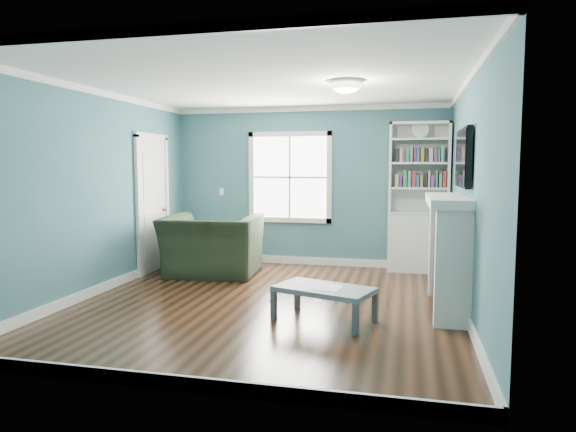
# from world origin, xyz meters

# --- Properties ---
(floor) EXTENTS (5.00, 5.00, 0.00)m
(floor) POSITION_xyz_m (0.00, 0.00, 0.00)
(floor) COLOR black
(floor) RESTS_ON ground
(room_walls) EXTENTS (5.00, 5.00, 5.00)m
(room_walls) POSITION_xyz_m (0.00, 0.00, 1.58)
(room_walls) COLOR #41757B
(room_walls) RESTS_ON ground
(trim) EXTENTS (4.50, 5.00, 2.60)m
(trim) POSITION_xyz_m (0.00, 0.00, 1.24)
(trim) COLOR white
(trim) RESTS_ON ground
(window) EXTENTS (1.40, 0.06, 1.50)m
(window) POSITION_xyz_m (-0.30, 2.49, 1.45)
(window) COLOR white
(window) RESTS_ON room_walls
(bookshelf) EXTENTS (0.90, 0.35, 2.31)m
(bookshelf) POSITION_xyz_m (1.77, 2.30, 0.92)
(bookshelf) COLOR silver
(bookshelf) RESTS_ON ground
(fireplace) EXTENTS (0.44, 1.58, 1.30)m
(fireplace) POSITION_xyz_m (2.08, 0.20, 0.64)
(fireplace) COLOR black
(fireplace) RESTS_ON ground
(tv) EXTENTS (0.06, 1.10, 0.65)m
(tv) POSITION_xyz_m (2.20, 0.20, 1.72)
(tv) COLOR black
(tv) RESTS_ON fireplace
(door) EXTENTS (0.12, 0.98, 2.17)m
(door) POSITION_xyz_m (-2.22, 1.40, 1.07)
(door) COLOR silver
(door) RESTS_ON ground
(ceiling_fixture) EXTENTS (0.38, 0.38, 0.15)m
(ceiling_fixture) POSITION_xyz_m (0.90, 0.10, 2.55)
(ceiling_fixture) COLOR white
(ceiling_fixture) RESTS_ON room_walls
(light_switch) EXTENTS (0.08, 0.01, 0.12)m
(light_switch) POSITION_xyz_m (-1.50, 2.48, 1.20)
(light_switch) COLOR white
(light_switch) RESTS_ON room_walls
(recliner) EXTENTS (1.45, 1.01, 1.20)m
(recliner) POSITION_xyz_m (-1.23, 1.35, 0.60)
(recliner) COLOR #1F2D1C
(recliner) RESTS_ON ground
(coffee_table) EXTENTS (1.13, 0.84, 0.37)m
(coffee_table) POSITION_xyz_m (0.77, -0.55, 0.32)
(coffee_table) COLOR #454B53
(coffee_table) RESTS_ON ground
(paper_sheet) EXTENTS (0.29, 0.34, 0.00)m
(paper_sheet) POSITION_xyz_m (0.83, -0.59, 0.37)
(paper_sheet) COLOR white
(paper_sheet) RESTS_ON coffee_table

